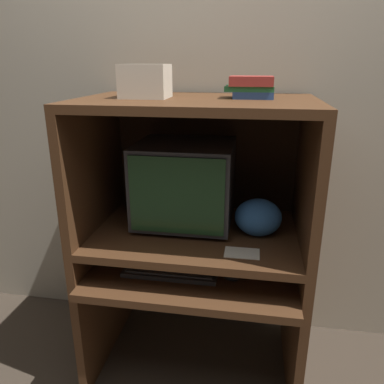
% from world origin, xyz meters
% --- Properties ---
extents(wall_back, '(6.00, 0.06, 2.60)m').
position_xyz_m(wall_back, '(0.00, 0.73, 1.30)').
color(wall_back, '#B2A893').
rests_on(wall_back, ground_plane).
extents(desk_base, '(1.02, 0.73, 0.61)m').
position_xyz_m(desk_base, '(0.00, 0.28, 0.40)').
color(desk_base, '#4C2D19').
rests_on(desk_base, ground_plane).
extents(desk_monitor_shelf, '(1.02, 0.67, 0.15)m').
position_xyz_m(desk_monitor_shelf, '(0.00, 0.34, 0.73)').
color(desk_monitor_shelf, '#4C2D19').
rests_on(desk_monitor_shelf, desk_base).
extents(hutch_upper, '(1.02, 0.67, 0.61)m').
position_xyz_m(hutch_upper, '(0.00, 0.37, 1.17)').
color(hutch_upper, '#4C2D19').
rests_on(hutch_upper, desk_monitor_shelf).
extents(crt_monitor, '(0.45, 0.42, 0.40)m').
position_xyz_m(crt_monitor, '(-0.07, 0.41, 0.97)').
color(crt_monitor, '#333338').
rests_on(crt_monitor, desk_monitor_shelf).
extents(keyboard, '(0.43, 0.15, 0.03)m').
position_xyz_m(keyboard, '(-0.09, 0.18, 0.62)').
color(keyboard, '#2D2D30').
rests_on(keyboard, desk_base).
extents(mouse, '(0.07, 0.05, 0.03)m').
position_xyz_m(mouse, '(0.19, 0.17, 0.62)').
color(mouse, black).
rests_on(mouse, desk_base).
extents(snack_bag, '(0.21, 0.16, 0.17)m').
position_xyz_m(snack_bag, '(0.29, 0.33, 0.85)').
color(snack_bag, '#336BB7').
rests_on(snack_bag, desk_monitor_shelf).
extents(book_stack, '(0.20, 0.16, 0.09)m').
position_xyz_m(book_stack, '(0.23, 0.37, 1.41)').
color(book_stack, navy).
rests_on(book_stack, hutch_upper).
extents(paper_card, '(0.15, 0.09, 0.00)m').
position_xyz_m(paper_card, '(0.23, 0.13, 0.76)').
color(paper_card, beige).
rests_on(paper_card, desk_monitor_shelf).
extents(storage_box, '(0.20, 0.17, 0.14)m').
position_xyz_m(storage_box, '(-0.22, 0.32, 1.44)').
color(storage_box, beige).
rests_on(storage_box, hutch_upper).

